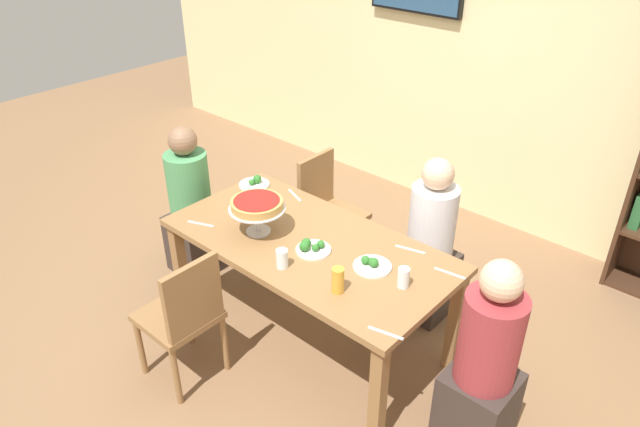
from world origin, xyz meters
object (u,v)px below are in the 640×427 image
(salad_plate_far_diner, at_px, (311,248))
(salad_plate_spare, at_px, (255,183))
(diner_head_east, at_px, (484,371))
(beer_glass_amber_tall, at_px, (338,280))
(chair_near_left, at_px, (184,314))
(salad_plate_near_diner, at_px, (372,265))
(dining_table, at_px, (309,254))
(deep_dish_pizza_stand, at_px, (257,206))
(cutlery_fork_far, at_px, (201,224))
(diner_far_right, at_px, (429,250))
(chair_far_left, at_px, (327,207))
(water_glass_clear_far, at_px, (403,278))
(cutlery_spare_fork, at_px, (295,195))
(cutlery_fork_near, at_px, (450,273))
(cutlery_knife_far, at_px, (386,333))
(cutlery_knife_near, at_px, (410,249))
(water_glass_clear_near, at_px, (282,259))
(diner_head_west, at_px, (191,212))

(salad_plate_far_diner, xyz_separation_m, salad_plate_spare, (-0.84, 0.33, -0.01))
(diner_head_east, bearing_deg, beer_glass_amber_tall, 18.01)
(chair_near_left, relative_size, salad_plate_near_diner, 4.04)
(diner_head_east, bearing_deg, dining_table, 0.01)
(salad_plate_far_diner, bearing_deg, dining_table, 141.98)
(deep_dish_pizza_stand, xyz_separation_m, cutlery_fork_far, (-0.33, -0.18, -0.18))
(diner_far_right, distance_m, chair_far_left, 0.88)
(water_glass_clear_far, distance_m, cutlery_spare_fork, 1.16)
(diner_far_right, xyz_separation_m, salad_plate_far_diner, (-0.32, -0.78, 0.27))
(salad_plate_far_diner, relative_size, cutlery_fork_near, 1.14)
(chair_far_left, distance_m, cutlery_knife_far, 1.67)
(cutlery_knife_near, distance_m, cutlery_spare_fork, 0.95)
(diner_head_east, height_order, water_glass_clear_far, diner_head_east)
(cutlery_fork_far, bearing_deg, cutlery_knife_near, 6.75)
(diner_head_east, height_order, cutlery_fork_near, diner_head_east)
(salad_plate_near_diner, relative_size, cutlery_knife_near, 1.20)
(beer_glass_amber_tall, distance_m, cutlery_spare_fork, 1.07)
(cutlery_fork_far, bearing_deg, diner_head_east, -12.95)
(water_glass_clear_near, height_order, cutlery_fork_far, water_glass_clear_near)
(diner_far_right, relative_size, salad_plate_far_diner, 5.61)
(dining_table, xyz_separation_m, water_glass_clear_far, (0.66, 0.02, 0.14))
(deep_dish_pizza_stand, distance_m, cutlery_spare_fork, 0.53)
(diner_far_right, xyz_separation_m, cutlery_knife_near, (0.09, -0.39, 0.25))
(diner_head_west, height_order, cutlery_fork_far, diner_head_west)
(cutlery_spare_fork, bearing_deg, diner_far_right, -135.45)
(dining_table, distance_m, water_glass_clear_far, 0.67)
(diner_head_east, height_order, salad_plate_spare, diner_head_east)
(salad_plate_far_diner, xyz_separation_m, cutlery_knife_near, (0.42, 0.39, -0.02))
(dining_table, relative_size, cutlery_knife_far, 9.72)
(beer_glass_amber_tall, bearing_deg, salad_plate_near_diner, 89.04)
(dining_table, distance_m, cutlery_spare_fork, 0.58)
(salad_plate_spare, relative_size, water_glass_clear_far, 1.87)
(chair_near_left, height_order, cutlery_fork_near, chair_near_left)
(diner_far_right, height_order, cutlery_fork_near, diner_far_right)
(water_glass_clear_far, bearing_deg, dining_table, -178.44)
(salad_plate_spare, bearing_deg, salad_plate_near_diner, -10.99)
(dining_table, height_order, water_glass_clear_far, water_glass_clear_far)
(dining_table, xyz_separation_m, cutlery_fork_near, (0.79, 0.28, 0.09))
(chair_far_left, distance_m, cutlery_fork_far, 1.06)
(salad_plate_far_diner, bearing_deg, cutlery_knife_near, 42.87)
(deep_dish_pizza_stand, bearing_deg, beer_glass_amber_tall, -9.37)
(chair_near_left, bearing_deg, diner_head_east, -63.74)
(chair_near_left, bearing_deg, beer_glass_amber_tall, -56.22)
(water_glass_clear_far, xyz_separation_m, cutlery_fork_near, (0.13, 0.26, -0.05))
(diner_far_right, height_order, water_glass_clear_far, diner_far_right)
(cutlery_knife_near, bearing_deg, salad_plate_spare, -12.58)
(cutlery_knife_near, bearing_deg, salad_plate_far_diner, 27.80)
(dining_table, bearing_deg, salad_plate_far_diner, -38.02)
(chair_near_left, height_order, salad_plate_spare, chair_near_left)
(chair_far_left, relative_size, cutlery_knife_far, 4.83)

